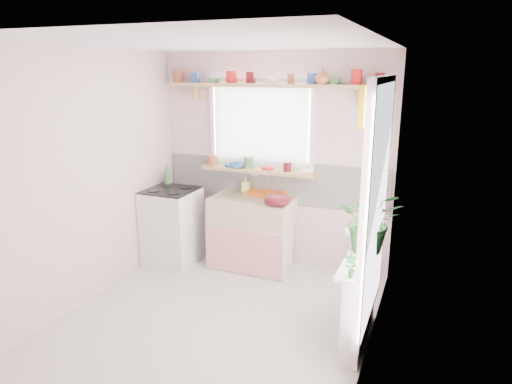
% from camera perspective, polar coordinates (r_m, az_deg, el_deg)
% --- Properties ---
extents(room, '(3.20, 3.20, 3.20)m').
position_cam_1_polar(room, '(4.51, 6.93, 3.14)').
color(room, silver).
rests_on(room, ground).
extents(sink_unit, '(0.95, 0.65, 1.11)m').
position_cam_1_polar(sink_unit, '(5.42, -0.48, -5.00)').
color(sink_unit, white).
rests_on(sink_unit, ground).
extents(cooker, '(0.58, 0.58, 0.93)m').
position_cam_1_polar(cooker, '(5.62, -10.45, -4.19)').
color(cooker, white).
rests_on(cooker, ground).
extents(radiator_ledge, '(0.22, 0.95, 0.78)m').
position_cam_1_polar(radiator_ledge, '(4.11, 12.80, -12.88)').
color(radiator_ledge, white).
rests_on(radiator_ledge, ground).
extents(windowsill, '(1.40, 0.22, 0.04)m').
position_cam_1_polar(windowsill, '(5.38, 0.27, 2.73)').
color(windowsill, tan).
rests_on(windowsill, room).
extents(pine_shelf, '(2.52, 0.24, 0.04)m').
position_cam_1_polar(pine_shelf, '(5.20, 1.82, 13.18)').
color(pine_shelf, tan).
rests_on(pine_shelf, room).
extents(shelf_crockery, '(2.47, 0.11, 0.12)m').
position_cam_1_polar(shelf_crockery, '(5.19, 1.82, 14.01)').
color(shelf_crockery, '#A55133').
rests_on(shelf_crockery, pine_shelf).
extents(sill_crockery, '(1.35, 0.11, 0.12)m').
position_cam_1_polar(sill_crockery, '(5.39, -0.22, 3.54)').
color(sill_crockery, '#A55133').
rests_on(sill_crockery, windowsill).
extents(dish_tray, '(0.48, 0.39, 0.04)m').
position_cam_1_polar(dish_tray, '(5.43, 1.42, -0.09)').
color(dish_tray, orange).
rests_on(dish_tray, sink_unit).
extents(colander, '(0.36, 0.36, 0.13)m').
position_cam_1_polar(colander, '(4.97, 2.66, -1.02)').
color(colander, '#520E16').
rests_on(colander, sink_unit).
extents(jade_plant, '(0.54, 0.48, 0.56)m').
position_cam_1_polar(jade_plant, '(3.99, 14.20, -3.48)').
color(jade_plant, '#2D6528').
rests_on(jade_plant, radiator_ledge).
extents(fruit_bowl, '(0.42, 0.42, 0.08)m').
position_cam_1_polar(fruit_bowl, '(4.31, 13.14, -5.45)').
color(fruit_bowl, silver).
rests_on(fruit_bowl, radiator_ledge).
extents(herb_pot, '(0.11, 0.09, 0.19)m').
position_cam_1_polar(herb_pot, '(3.55, 11.82, -9.00)').
color(herb_pot, '#2C6428').
rests_on(herb_pot, radiator_ledge).
extents(soap_bottle_sink, '(0.08, 0.08, 0.18)m').
position_cam_1_polar(soap_bottle_sink, '(5.51, -1.28, 0.89)').
color(soap_bottle_sink, '#DBED69').
rests_on(soap_bottle_sink, sink_unit).
extents(sill_cup, '(0.14, 0.14, 0.10)m').
position_cam_1_polar(sill_cup, '(5.47, -1.46, 3.67)').
color(sill_cup, beige).
rests_on(sill_cup, windowsill).
extents(sill_bowl, '(0.23, 0.23, 0.05)m').
position_cam_1_polar(sill_bowl, '(5.42, -2.51, 3.31)').
color(sill_bowl, '#356CAE').
rests_on(sill_bowl, windowsill).
extents(shelf_vase, '(0.20, 0.20, 0.17)m').
position_cam_1_polar(shelf_vase, '(4.96, 8.33, 14.15)').
color(shelf_vase, '#A25D32').
rests_on(shelf_vase, pine_shelf).
extents(cooker_bottle, '(0.10, 0.10, 0.24)m').
position_cam_1_polar(cooker_bottle, '(5.73, -11.04, 2.15)').
color(cooker_bottle, '#3D7A43').
rests_on(cooker_bottle, cooker).
extents(fruit, '(0.20, 0.14, 0.10)m').
position_cam_1_polar(fruit, '(4.29, 13.28, -4.67)').
color(fruit, '#D85212').
rests_on(fruit, fruit_bowl).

